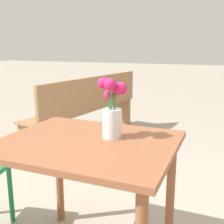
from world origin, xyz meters
TOP-DOWN VIEW (x-y plane):
  - table_front at (0.00, -0.00)m, footprint 0.91×0.76m
  - flower_vase at (0.09, 0.10)m, footprint 0.15×0.14m
  - bench_middle at (-1.04, 1.86)m, footprint 0.57×2.00m

SIDE VIEW (x-z plane):
  - bench_middle at x=-1.04m, z-range 0.05..0.90m
  - table_front at x=0.00m, z-range 0.25..0.99m
  - flower_vase at x=0.09m, z-range 0.71..1.02m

